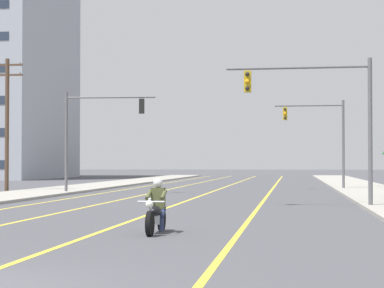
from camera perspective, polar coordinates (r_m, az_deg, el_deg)
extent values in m
cube|color=yellow|center=(55.86, 2.42, -3.37)|extent=(0.16, 100.00, 0.01)
cube|color=yellow|center=(56.29, -1.11, -3.36)|extent=(0.16, 100.00, 0.01)
cube|color=yellow|center=(55.65, 6.25, -3.37)|extent=(0.16, 100.00, 0.01)
cube|color=yellow|center=(56.82, -4.07, -3.34)|extent=(0.16, 100.00, 0.01)
cube|color=#9E998E|center=(50.88, 13.39, -3.44)|extent=(4.40, 110.00, 0.14)
cube|color=#9E998E|center=(52.85, -8.99, -3.39)|extent=(4.40, 110.00, 0.14)
cylinder|color=black|center=(18.92, -3.26, -6.13)|extent=(0.13, 0.64, 0.64)
cylinder|color=black|center=(20.43, -2.35, -5.79)|extent=(0.13, 0.64, 0.64)
cylinder|color=silver|center=(18.99, -3.19, -5.16)|extent=(0.08, 0.33, 0.68)
sphere|color=white|center=(18.83, -3.28, -4.63)|extent=(0.20, 0.20, 0.20)
cylinder|color=silver|center=(19.02, -3.16, -4.45)|extent=(0.70, 0.06, 0.04)
ellipsoid|color=black|center=(19.53, -2.85, -5.16)|extent=(0.33, 0.57, 0.28)
cube|color=silver|center=(19.67, -2.78, -5.81)|extent=(0.25, 0.44, 0.24)
cube|color=black|center=(19.97, -2.60, -5.25)|extent=(0.29, 0.53, 0.12)
cube|color=black|center=(20.36, -2.37, -4.96)|extent=(0.21, 0.36, 0.08)
cylinder|color=silver|center=(20.09, -2.95, -5.92)|extent=(0.09, 0.55, 0.08)
cube|color=#4C512D|center=(19.91, -2.62, -4.17)|extent=(0.36, 0.25, 0.56)
sphere|color=silver|center=(19.87, -2.63, -2.99)|extent=(0.26, 0.26, 0.26)
cylinder|color=navy|center=(19.77, -2.30, -5.29)|extent=(0.15, 0.44, 0.30)
cylinder|color=navy|center=(19.61, -2.35, -6.20)|extent=(0.11, 0.16, 0.35)
cylinder|color=#4C512D|center=(19.61, -2.19, -3.92)|extent=(0.11, 0.52, 0.27)
cylinder|color=navy|center=(19.82, -3.10, -5.28)|extent=(0.15, 0.44, 0.30)
cylinder|color=navy|center=(19.67, -3.27, -6.19)|extent=(0.11, 0.16, 0.35)
cylinder|color=#4C512D|center=(19.69, -3.34, -3.91)|extent=(0.11, 0.52, 0.27)
cylinder|color=#56565B|center=(31.39, 13.52, 0.84)|extent=(0.18, 0.18, 6.20)
cylinder|color=#56565B|center=(31.52, 8.07, 5.82)|extent=(5.94, 0.25, 0.11)
cube|color=#B79319|center=(31.56, 4.29, 4.79)|extent=(0.31, 0.25, 0.90)
sphere|color=black|center=(31.44, 4.26, 5.37)|extent=(0.18, 0.18, 0.18)
sphere|color=orange|center=(31.41, 4.27, 4.83)|extent=(0.18, 0.18, 0.18)
sphere|color=black|center=(31.38, 4.27, 4.28)|extent=(0.18, 0.18, 0.18)
cylinder|color=#56565B|center=(45.93, -9.63, 0.10)|extent=(0.18, 0.18, 6.20)
cylinder|color=#56565B|center=(45.46, -6.27, 3.58)|extent=(5.48, 0.34, 0.11)
cube|color=black|center=(45.07, -3.88, 2.91)|extent=(0.31, 0.25, 0.90)
sphere|color=black|center=(45.25, -3.85, 3.28)|extent=(0.18, 0.18, 0.18)
sphere|color=orange|center=(45.22, -3.85, 2.90)|extent=(0.18, 0.18, 0.18)
sphere|color=black|center=(45.20, -3.85, 2.52)|extent=(0.18, 0.18, 0.18)
cylinder|color=#56565B|center=(52.18, 11.54, -0.08)|extent=(0.18, 0.18, 6.20)
cylinder|color=#56565B|center=(52.21, 8.96, 2.93)|extent=(4.68, 0.11, 0.11)
cube|color=#B79319|center=(52.16, 7.16, 2.32)|extent=(0.30, 0.24, 0.90)
sphere|color=black|center=(52.03, 7.16, 2.67)|extent=(0.18, 0.18, 0.18)
sphere|color=orange|center=(52.01, 7.16, 2.34)|extent=(0.18, 0.18, 0.18)
sphere|color=black|center=(51.99, 7.16, 2.01)|extent=(0.18, 0.18, 0.18)
cylinder|color=#4C3828|center=(49.11, -14.01, 1.41)|extent=(0.26, 0.26, 8.57)
cube|color=#4C3828|center=(49.45, -13.99, 5.91)|extent=(2.02, 0.12, 0.12)
cylinder|color=slate|center=(49.16, -13.06, 6.07)|extent=(0.08, 0.08, 0.12)
cube|color=#4C3828|center=(49.37, -13.99, 5.16)|extent=(2.02, 0.12, 0.12)
cylinder|color=slate|center=(49.08, -13.06, 5.31)|extent=(0.08, 0.08, 0.12)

